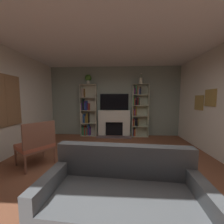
{
  "coord_description": "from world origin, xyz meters",
  "views": [
    {
      "loc": [
        0.2,
        -2.49,
        1.49
      ],
      "look_at": [
        0.0,
        1.18,
        1.14
      ],
      "focal_mm": 21.15,
      "sensor_mm": 36.0,
      "label": 1
    }
  ],
  "objects_px": {
    "bookshelf_left": "(87,113)",
    "potted_plant": "(88,79)",
    "bookshelf_right": "(138,110)",
    "couch": "(123,200)",
    "vase_with_flowers": "(141,81)",
    "fireplace": "(114,122)",
    "tv": "(114,102)",
    "armchair": "(36,144)"
  },
  "relations": [
    {
      "from": "tv",
      "to": "potted_plant",
      "type": "height_order",
      "value": "potted_plant"
    },
    {
      "from": "fireplace",
      "to": "vase_with_flowers",
      "type": "relative_size",
      "value": 3.23
    },
    {
      "from": "tv",
      "to": "bookshelf_left",
      "type": "height_order",
      "value": "bookshelf_left"
    },
    {
      "from": "bookshelf_left",
      "to": "potted_plant",
      "type": "height_order",
      "value": "potted_plant"
    },
    {
      "from": "potted_plant",
      "to": "vase_with_flowers",
      "type": "relative_size",
      "value": 0.9
    },
    {
      "from": "armchair",
      "to": "couch",
      "type": "bearing_deg",
      "value": -34.21
    },
    {
      "from": "fireplace",
      "to": "tv",
      "type": "xyz_separation_m",
      "value": [
        0.0,
        0.09,
        0.82
      ]
    },
    {
      "from": "tv",
      "to": "bookshelf_right",
      "type": "bearing_deg",
      "value": -5.23
    },
    {
      "from": "tv",
      "to": "potted_plant",
      "type": "xyz_separation_m",
      "value": [
        -1.04,
        -0.12,
        0.93
      ]
    },
    {
      "from": "bookshelf_left",
      "to": "vase_with_flowers",
      "type": "xyz_separation_m",
      "value": [
        2.14,
        -0.04,
        1.28
      ]
    },
    {
      "from": "fireplace",
      "to": "armchair",
      "type": "height_order",
      "value": "fireplace"
    },
    {
      "from": "fireplace",
      "to": "vase_with_flowers",
      "type": "xyz_separation_m",
      "value": [
        1.04,
        -0.03,
        1.65
      ]
    },
    {
      "from": "potted_plant",
      "to": "couch",
      "type": "bearing_deg",
      "value": -71.38
    },
    {
      "from": "fireplace",
      "to": "bookshelf_left",
      "type": "distance_m",
      "value": 1.17
    },
    {
      "from": "bookshelf_right",
      "to": "armchair",
      "type": "relative_size",
      "value": 2.07
    },
    {
      "from": "fireplace",
      "to": "couch",
      "type": "height_order",
      "value": "fireplace"
    },
    {
      "from": "tv",
      "to": "fireplace",
      "type": "bearing_deg",
      "value": -90.0
    },
    {
      "from": "vase_with_flowers",
      "to": "armchair",
      "type": "relative_size",
      "value": 0.42
    },
    {
      "from": "tv",
      "to": "bookshelf_right",
      "type": "distance_m",
      "value": 1.01
    },
    {
      "from": "bookshelf_left",
      "to": "vase_with_flowers",
      "type": "relative_size",
      "value": 4.92
    },
    {
      "from": "bookshelf_right",
      "to": "couch",
      "type": "bearing_deg",
      "value": -100.52
    },
    {
      "from": "bookshelf_left",
      "to": "potted_plant",
      "type": "bearing_deg",
      "value": -28.77
    },
    {
      "from": "couch",
      "to": "armchair",
      "type": "relative_size",
      "value": 1.91
    },
    {
      "from": "bookshelf_left",
      "to": "armchair",
      "type": "xyz_separation_m",
      "value": [
        -0.54,
        -2.56,
        -0.42
      ]
    },
    {
      "from": "couch",
      "to": "fireplace",
      "type": "bearing_deg",
      "value": 93.66
    },
    {
      "from": "bookshelf_left",
      "to": "couch",
      "type": "height_order",
      "value": "bookshelf_left"
    },
    {
      "from": "tv",
      "to": "bookshelf_right",
      "type": "height_order",
      "value": "bookshelf_right"
    },
    {
      "from": "potted_plant",
      "to": "vase_with_flowers",
      "type": "distance_m",
      "value": 2.08
    },
    {
      "from": "bookshelf_right",
      "to": "couch",
      "type": "relative_size",
      "value": 1.09
    },
    {
      "from": "couch",
      "to": "bookshelf_left",
      "type": "bearing_deg",
      "value": 109.38
    },
    {
      "from": "vase_with_flowers",
      "to": "tv",
      "type": "bearing_deg",
      "value": 173.37
    },
    {
      "from": "bookshelf_left",
      "to": "vase_with_flowers",
      "type": "height_order",
      "value": "vase_with_flowers"
    },
    {
      "from": "fireplace",
      "to": "armchair",
      "type": "distance_m",
      "value": 3.03
    },
    {
      "from": "bookshelf_right",
      "to": "couch",
      "type": "distance_m",
      "value": 3.98
    },
    {
      "from": "fireplace",
      "to": "couch",
      "type": "xyz_separation_m",
      "value": [
        0.25,
        -3.83,
        -0.28
      ]
    },
    {
      "from": "bookshelf_right",
      "to": "armchair",
      "type": "height_order",
      "value": "bookshelf_right"
    },
    {
      "from": "tv",
      "to": "bookshelf_left",
      "type": "bearing_deg",
      "value": -175.79
    },
    {
      "from": "armchair",
      "to": "bookshelf_right",
      "type": "bearing_deg",
      "value": 44.5
    },
    {
      "from": "potted_plant",
      "to": "armchair",
      "type": "bearing_deg",
      "value": -103.5
    },
    {
      "from": "tv",
      "to": "vase_with_flowers",
      "type": "relative_size",
      "value": 2.72
    },
    {
      "from": "fireplace",
      "to": "bookshelf_left",
      "type": "bearing_deg",
      "value": 179.4
    },
    {
      "from": "potted_plant",
      "to": "fireplace",
      "type": "bearing_deg",
      "value": 1.49
    }
  ]
}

